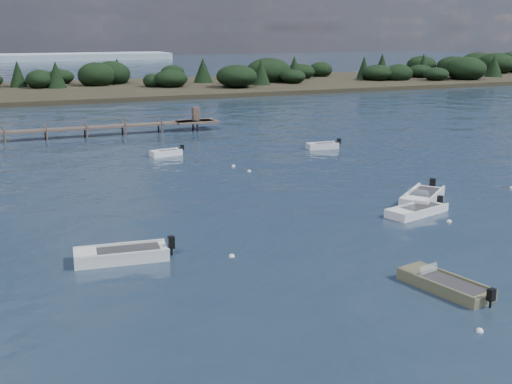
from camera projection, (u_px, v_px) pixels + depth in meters
name	position (u px, v px, depth m)	size (l,w,h in m)	color
ground	(140.00, 119.00, 85.92)	(400.00, 400.00, 0.00)	#142130
dinghy_mid_grey	(121.00, 257.00, 33.68)	(5.33, 2.36, 1.33)	silver
tender_far_grey_b	(322.00, 147.00, 64.72)	(3.60, 1.58, 1.21)	silver
dinghy_mid_white_a	(416.00, 212.00, 41.97)	(4.94, 2.82, 1.14)	silver
tender_far_white	(166.00, 154.00, 61.19)	(3.40, 1.60, 1.14)	silver
dinghy_near_olive	(444.00, 286.00, 29.89)	(2.57, 4.93, 1.18)	#6F6D4A
dinghy_mid_white_b	(422.00, 199.00, 45.16)	(5.24, 4.72, 1.38)	silver
buoy_a	(480.00, 332.00, 25.77)	(0.32, 0.32, 0.32)	silver
buoy_b	(449.00, 222.00, 40.32)	(0.32, 0.32, 0.32)	silver
buoy_c	(232.00, 257.00, 34.21)	(0.32, 0.32, 0.32)	silver
buoy_d	(512.00, 188.00, 48.79)	(0.32, 0.32, 0.32)	silver
buoy_e	(234.00, 166.00, 56.52)	(0.32, 0.32, 0.32)	silver
buoy_extra_a	(420.00, 194.00, 47.05)	(0.32, 0.32, 0.32)	silver
buoy_extra_b	(249.00, 172.00, 54.46)	(0.32, 0.32, 0.32)	silver
far_headland	(216.00, 78.00, 130.56)	(190.00, 40.00, 5.80)	black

